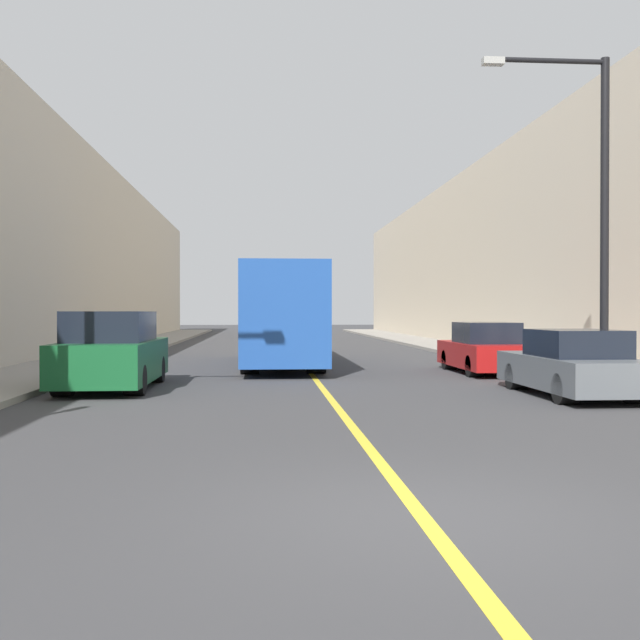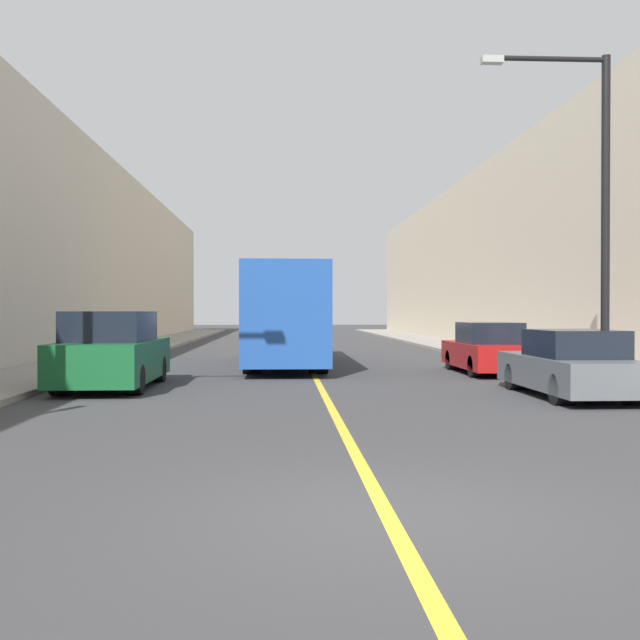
% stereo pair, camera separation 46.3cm
% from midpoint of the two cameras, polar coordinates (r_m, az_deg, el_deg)
% --- Properties ---
extents(ground_plane, '(200.00, 200.00, 0.00)m').
position_cam_midpoint_polar(ground_plane, '(6.93, 5.89, -14.77)').
color(ground_plane, '#38383A').
extents(sidewalk_left, '(3.04, 72.00, 0.14)m').
position_cam_midpoint_polar(sidewalk_left, '(37.22, -14.69, -2.12)').
color(sidewalk_left, gray).
rests_on(sidewalk_left, ground).
extents(sidewalk_right, '(3.04, 72.00, 0.14)m').
position_cam_midpoint_polar(sidewalk_right, '(37.72, 9.54, -2.07)').
color(sidewalk_right, gray).
rests_on(sidewalk_right, ground).
extents(building_row_left, '(4.00, 72.00, 9.54)m').
position_cam_midpoint_polar(building_row_left, '(38.08, -19.95, 5.00)').
color(building_row_left, beige).
rests_on(building_row_left, ground).
extents(building_row_right, '(4.00, 72.00, 9.48)m').
position_cam_midpoint_polar(building_row_right, '(38.78, 14.62, 4.89)').
color(building_row_right, beige).
rests_on(building_row_right, ground).
extents(road_center_line, '(0.16, 72.00, 0.01)m').
position_cam_midpoint_polar(road_center_line, '(36.64, -2.50, -2.25)').
color(road_center_line, gold).
rests_on(road_center_line, ground).
extents(bus, '(2.52, 10.95, 3.28)m').
position_cam_midpoint_polar(bus, '(25.58, -3.55, 0.43)').
color(bus, '#1E4793').
rests_on(bus, ground).
extents(parked_suv_left, '(1.99, 4.99, 1.85)m').
position_cam_midpoint_polar(parked_suv_left, '(18.58, -16.23, -2.42)').
color(parked_suv_left, '#145128').
rests_on(parked_suv_left, ground).
extents(car_right_near, '(1.83, 4.70, 1.46)m').
position_cam_midpoint_polar(car_right_near, '(17.15, 17.96, -3.35)').
color(car_right_near, '#51565B').
rests_on(car_right_near, ground).
extents(car_right_mid, '(1.77, 4.58, 1.53)m').
position_cam_midpoint_polar(car_right_mid, '(22.94, 11.85, -2.27)').
color(car_right_mid, maroon).
rests_on(car_right_mid, ground).
extents(street_lamp_right, '(3.06, 0.24, 7.69)m').
position_cam_midpoint_polar(street_lamp_right, '(18.94, 19.42, 8.92)').
color(street_lamp_right, black).
rests_on(street_lamp_right, sidewalk_right).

